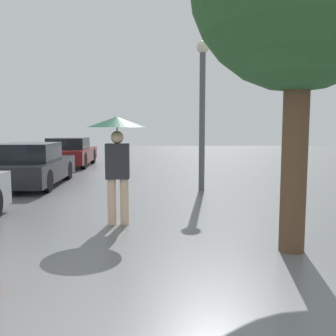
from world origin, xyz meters
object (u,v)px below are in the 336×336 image
pedestrian (117,141)px  street_lamp (202,101)px  parked_car_middle (31,166)px  parked_car_farthest (70,153)px

pedestrian → street_lamp: size_ratio=0.48×
pedestrian → street_lamp: (1.88, 3.33, 0.89)m
pedestrian → parked_car_middle: 5.29m
parked_car_farthest → pedestrian: bearing=-73.6°
parked_car_middle → parked_car_farthest: bearing=90.4°
parked_car_farthest → street_lamp: street_lamp is taller
pedestrian → parked_car_middle: (-2.83, 4.39, -0.87)m
pedestrian → parked_car_farthest: size_ratio=0.47×
parked_car_middle → parked_car_farthest: 5.31m
parked_car_farthest → parked_car_middle: bearing=-89.6°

